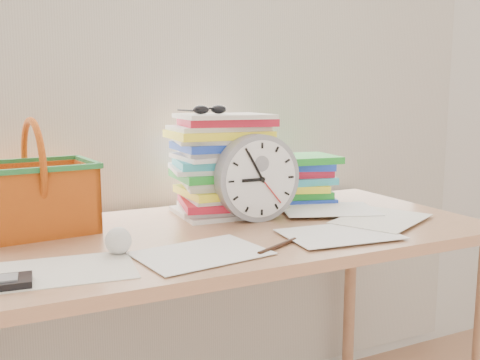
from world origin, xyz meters
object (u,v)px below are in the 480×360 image
paper_stack (222,164)px  book_stack (295,179)px  clock (257,178)px  basket (34,177)px  desk (230,254)px

paper_stack → book_stack: paper_stack is taller
clock → basket: size_ratio=0.85×
desk → basket: 0.56m
desk → paper_stack: 0.29m
paper_stack → basket: (-0.53, 0.01, -0.00)m
paper_stack → desk: bearing=-108.0°
book_stack → basket: 0.82m
paper_stack → clock: 0.14m
paper_stack → book_stack: (0.28, 0.04, -0.07)m
paper_stack → basket: paper_stack is taller
desk → basket: size_ratio=4.75×
clock → paper_stack: bearing=110.5°
paper_stack → basket: 0.53m
desk → book_stack: bearing=32.6°
paper_stack → clock: paper_stack is taller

